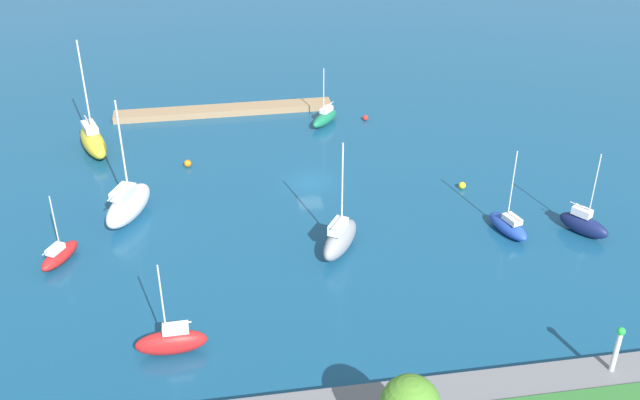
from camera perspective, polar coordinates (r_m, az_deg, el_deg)
name	(u,v)px	position (r m, az deg, el deg)	size (l,w,h in m)	color
water	(310,182)	(76.98, -0.75, 1.37)	(160.00, 160.00, 0.00)	navy
pier_dock	(224,110)	(93.29, -7.34, 6.80)	(26.55, 2.46, 0.80)	#997A56
harbor_beacon	(617,346)	(55.23, 21.75, -10.32)	(0.56, 0.56, 3.73)	silver
sailboat_red_lone_south	(59,255)	(68.25, -19.26, -3.98)	(3.55, 4.73, 6.46)	red
sailboat_gray_inner_mooring	(340,238)	(65.49, 1.53, -2.95)	(4.87, 6.12, 10.50)	gray
sailboat_navy_outer_mooring	(583,224)	(72.22, 19.46, -1.73)	(3.99, 4.79, 8.23)	#141E4C
sailboat_yellow_west_end	(93,141)	(86.35, -16.93, 4.35)	(4.60, 8.16, 12.90)	yellow
sailboat_green_along_channel	(325,118)	(89.47, 0.37, 6.30)	(4.33, 4.71, 7.08)	#19724C
sailboat_blue_near_pier	(508,225)	(70.39, 14.18, -1.90)	(3.08, 5.22, 8.30)	#2347B2
sailboat_white_lone_north	(128,204)	(72.41, -14.43, -0.33)	(5.26, 7.63, 11.87)	white
sailboat_red_mid_basin	(172,341)	(56.21, -11.26, -10.53)	(5.23, 1.61, 7.86)	red
mooring_buoy_yellow	(462,185)	(77.00, 10.80, 1.10)	(0.72, 0.72, 0.72)	yellow
mooring_buoy_orange	(188,163)	(81.06, -10.07, 2.77)	(0.78, 0.78, 0.78)	orange
mooring_buoy_red	(365,118)	(90.82, 3.47, 6.28)	(0.66, 0.66, 0.66)	red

